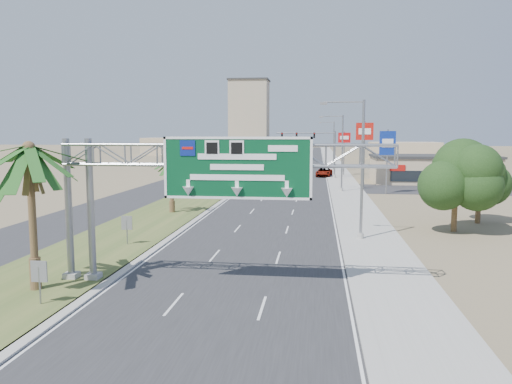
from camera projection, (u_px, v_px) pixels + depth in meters
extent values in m
plane|color=#8C7A59|center=(172.00, 384.00, 15.30)|extent=(600.00, 600.00, 0.00)
cube|color=#28282B|center=(300.00, 164.00, 123.71)|extent=(12.00, 300.00, 0.02)
cube|color=#9E9B93|center=(335.00, 164.00, 122.66)|extent=(4.00, 300.00, 0.10)
cube|color=#3E5324|center=(260.00, 164.00, 124.92)|extent=(7.00, 300.00, 0.12)
cube|color=#28282B|center=(233.00, 164.00, 125.78)|extent=(8.00, 300.00, 0.02)
cylinder|color=gray|center=(91.00, 211.00, 25.60)|extent=(0.36, 0.36, 7.40)
cylinder|color=gray|center=(69.00, 210.00, 25.74)|extent=(0.36, 0.36, 7.40)
cube|color=#9E9B93|center=(93.00, 277.00, 26.01)|extent=(0.70, 0.70, 0.40)
cube|color=#9E9B93|center=(72.00, 276.00, 26.15)|extent=(0.70, 0.70, 0.40)
cube|color=#074322|center=(237.00, 168.00, 23.91)|extent=(7.20, 0.12, 3.00)
cube|color=navy|center=(188.00, 148.00, 24.02)|extent=(0.75, 0.03, 0.75)
cone|color=white|center=(237.00, 192.00, 23.97)|extent=(0.56, 0.56, 0.45)
cylinder|color=brown|center=(33.00, 221.00, 23.89)|extent=(0.36, 0.36, 7.00)
cylinder|color=brown|center=(35.00, 274.00, 24.20)|extent=(0.54, 0.54, 1.68)
cylinder|color=brown|center=(172.00, 187.00, 47.70)|extent=(0.36, 0.36, 5.00)
cylinder|color=brown|center=(172.00, 207.00, 47.92)|extent=(0.54, 0.54, 1.20)
cylinder|color=brown|center=(208.00, 171.00, 63.42)|extent=(0.36, 0.36, 5.80)
cylinder|color=brown|center=(208.00, 188.00, 63.68)|extent=(0.54, 0.54, 1.39)
cylinder|color=brown|center=(232.00, 167.00, 81.24)|extent=(0.36, 0.36, 4.50)
cylinder|color=brown|center=(232.00, 177.00, 81.44)|extent=(0.54, 0.54, 1.08)
cylinder|color=brown|center=(248.00, 159.00, 99.92)|extent=(0.36, 0.36, 5.20)
cylinder|color=brown|center=(248.00, 168.00, 100.15)|extent=(0.54, 0.54, 1.25)
cylinder|color=brown|center=(262.00, 154.00, 124.58)|extent=(0.36, 0.36, 4.80)
cylinder|color=brown|center=(262.00, 162.00, 124.80)|extent=(0.54, 0.54, 1.15)
cylinder|color=gray|center=(362.00, 171.00, 35.48)|extent=(0.20, 0.20, 10.00)
cylinder|color=gray|center=(344.00, 102.00, 35.08)|extent=(2.80, 0.12, 0.12)
cube|color=slate|center=(324.00, 103.00, 35.26)|extent=(0.50, 0.22, 0.18)
cylinder|color=#9E9B93|center=(361.00, 236.00, 36.03)|extent=(0.44, 0.44, 0.50)
cylinder|color=gray|center=(342.00, 154.00, 65.04)|extent=(0.20, 0.20, 10.00)
cylinder|color=gray|center=(332.00, 116.00, 64.64)|extent=(2.80, 0.12, 0.12)
cube|color=slate|center=(321.00, 117.00, 64.83)|extent=(0.50, 0.22, 0.18)
cylinder|color=#9E9B93|center=(341.00, 190.00, 65.60)|extent=(0.44, 0.44, 0.50)
cylinder|color=gray|center=(334.00, 146.00, 100.52)|extent=(0.20, 0.20, 10.00)
cylinder|color=gray|center=(327.00, 122.00, 100.12)|extent=(2.80, 0.12, 0.12)
cube|color=slate|center=(320.00, 123.00, 100.31)|extent=(0.50, 0.22, 0.18)
cylinder|color=#9E9B93|center=(333.00, 170.00, 101.08)|extent=(0.44, 0.44, 0.50)
cylinder|color=gray|center=(335.00, 155.00, 84.91)|extent=(0.28, 0.28, 8.00)
cylinder|color=gray|center=(305.00, 133.00, 85.08)|extent=(10.00, 0.18, 0.18)
cube|color=black|center=(314.00, 135.00, 84.75)|extent=(0.32, 0.18, 0.95)
cube|color=black|center=(297.00, 135.00, 85.12)|extent=(0.32, 0.18, 0.95)
cube|color=black|center=(282.00, 135.00, 85.42)|extent=(0.32, 0.18, 0.95)
sphere|color=red|center=(314.00, 134.00, 84.60)|extent=(0.22, 0.22, 0.22)
imported|color=black|center=(335.00, 137.00, 84.55)|extent=(0.16, 0.16, 0.60)
cylinder|color=#9E9B93|center=(334.00, 176.00, 85.34)|extent=(0.56, 0.56, 0.60)
cube|color=tan|center=(432.00, 170.00, 77.42)|extent=(18.00, 10.00, 4.00)
cylinder|color=brown|center=(455.00, 207.00, 38.86)|extent=(0.44, 0.44, 3.90)
sphere|color=black|center=(456.00, 174.00, 38.55)|extent=(4.50, 4.50, 4.50)
cylinder|color=brown|center=(478.00, 204.00, 42.47)|extent=(0.44, 0.44, 3.30)
sphere|color=black|center=(480.00, 178.00, 42.21)|extent=(3.50, 3.50, 3.50)
cylinder|color=gray|center=(40.00, 287.00, 22.06)|extent=(0.08, 0.08, 1.80)
cube|color=slate|center=(39.00, 271.00, 21.97)|extent=(0.75, 0.06, 0.95)
cylinder|color=gray|center=(127.00, 233.00, 33.97)|extent=(0.08, 0.08, 1.80)
cube|color=slate|center=(127.00, 223.00, 33.89)|extent=(0.75, 0.06, 0.95)
cube|color=tan|center=(249.00, 114.00, 263.54)|extent=(20.00, 16.00, 35.00)
cube|color=tan|center=(179.00, 146.00, 178.13)|extent=(24.00, 14.00, 6.00)
cube|color=tan|center=(404.00, 150.00, 149.32)|extent=(20.00, 12.00, 5.00)
imported|color=black|center=(252.00, 190.00, 60.61)|extent=(2.30, 4.72, 1.55)
imported|color=maroon|center=(295.00, 187.00, 64.76)|extent=(2.04, 4.61, 1.47)
imported|color=gray|center=(324.00, 172.00, 88.25)|extent=(3.21, 5.83, 1.55)
imported|color=black|center=(291.00, 166.00, 107.42)|extent=(2.35, 5.09, 1.44)
cylinder|color=gray|center=(364.00, 155.00, 70.05)|extent=(0.20, 0.20, 9.32)
cube|color=#B7160E|center=(365.00, 131.00, 69.67)|extent=(2.42, 0.50, 2.40)
cube|color=white|center=(365.00, 131.00, 69.49)|extent=(1.68, 0.18, 0.84)
cylinder|color=gray|center=(387.00, 162.00, 62.71)|extent=(0.20, 0.20, 8.14)
cube|color=navy|center=(388.00, 143.00, 62.43)|extent=(2.02, 0.60, 3.00)
cube|color=white|center=(388.00, 143.00, 62.25)|extent=(1.39, 0.25, 1.05)
cylinder|color=gray|center=(344.00, 154.00, 90.23)|extent=(0.20, 0.20, 7.96)
cube|color=red|center=(344.00, 138.00, 89.90)|extent=(2.21, 0.37, 1.80)
cube|color=white|center=(344.00, 138.00, 89.72)|extent=(1.54, 0.09, 0.63)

